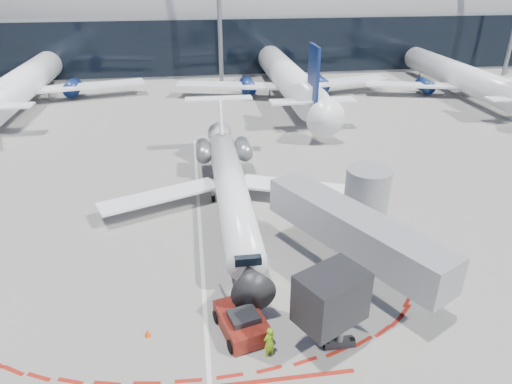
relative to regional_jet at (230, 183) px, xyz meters
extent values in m
plane|color=slate|center=(-2.60, -5.88, -2.15)|extent=(260.00, 260.00, 0.00)
cube|color=silver|center=(-2.60, -3.88, -2.15)|extent=(0.25, 40.00, 0.01)
cube|color=gray|center=(-2.60, 59.12, 2.85)|extent=(150.00, 24.00, 10.00)
cylinder|color=gray|center=(-2.60, 59.12, 7.85)|extent=(150.00, 24.00, 24.00)
cube|color=black|center=(-2.60, 47.07, 2.85)|extent=(150.00, 0.20, 9.00)
cube|color=#919399|center=(6.40, -10.38, 1.45)|extent=(8.22, 12.61, 2.30)
cube|color=black|center=(3.35, -16.12, 1.45)|extent=(3.86, 3.44, 2.60)
cylinder|color=slate|center=(4.15, -15.72, -0.95)|extent=(0.36, 0.36, 2.40)
cube|color=black|center=(4.15, -15.72, -1.93)|extent=(1.60, 0.60, 0.30)
cylinder|color=#919399|center=(9.45, -4.65, 0.25)|extent=(3.20, 3.20, 4.80)
cylinder|color=black|center=(9.45, -4.65, -1.90)|extent=(4.00, 4.00, 0.50)
cylinder|color=slate|center=(2.40, 42.12, 10.35)|extent=(0.70, 0.70, 25.00)
cylinder|color=white|center=(0.00, -1.06, -0.03)|extent=(2.44, 19.87, 2.44)
cone|color=black|center=(0.00, -12.26, -0.03)|extent=(2.44, 2.53, 2.44)
cone|color=white|center=(0.00, 10.50, -0.03)|extent=(2.44, 3.25, 2.44)
cube|color=black|center=(0.00, -10.82, 0.47)|extent=(1.54, 1.26, 0.50)
cube|color=white|center=(-5.60, 0.29, -0.84)|extent=(9.68, 5.74, 0.28)
cube|color=white|center=(5.60, 0.29, -0.84)|extent=(9.68, 5.74, 0.28)
cube|color=white|center=(0.00, 9.60, 2.14)|extent=(0.23, 4.24, 4.31)
cube|color=white|center=(0.00, 11.50, 3.76)|extent=(6.50, 1.45, 0.14)
cylinder|color=slate|center=(-1.85, 6.89, 0.20)|extent=(1.36, 3.07, 1.36)
cylinder|color=slate|center=(1.85, 6.89, 0.20)|extent=(1.36, 3.07, 1.36)
cylinder|color=black|center=(0.00, -9.37, -1.90)|extent=(0.20, 0.51, 0.51)
cylinder|color=black|center=(-1.36, 1.20, -1.86)|extent=(0.27, 0.58, 0.58)
cylinder|color=black|center=(1.36, 1.20, -1.86)|extent=(0.27, 0.58, 0.58)
cylinder|color=slate|center=(0.00, -9.37, -1.66)|extent=(0.16, 0.16, 0.99)
cube|color=#56100C|center=(-0.70, -13.92, -1.57)|extent=(2.92, 3.84, 0.96)
cube|color=black|center=(-0.62, -14.23, -0.93)|extent=(1.77, 1.61, 0.37)
cylinder|color=slate|center=(-1.29, -11.65, -1.78)|extent=(0.80, 2.71, 0.11)
cylinder|color=black|center=(-1.39, -15.31, -1.81)|extent=(0.46, 0.74, 0.68)
cylinder|color=black|center=(0.58, -14.80, -1.81)|extent=(0.46, 0.74, 0.68)
cylinder|color=black|center=(-1.97, -13.04, -1.81)|extent=(0.46, 0.74, 0.68)
cylinder|color=black|center=(-0.01, -12.53, -1.81)|extent=(0.46, 0.74, 0.68)
imported|color=#94E718|center=(0.46, -15.84, -1.26)|extent=(0.78, 0.69, 1.78)
cone|color=#FF4405|center=(-5.69, -13.64, -1.93)|extent=(0.33, 0.33, 0.46)
camera|label=1|loc=(-2.57, -32.46, 15.57)|focal=32.00mm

